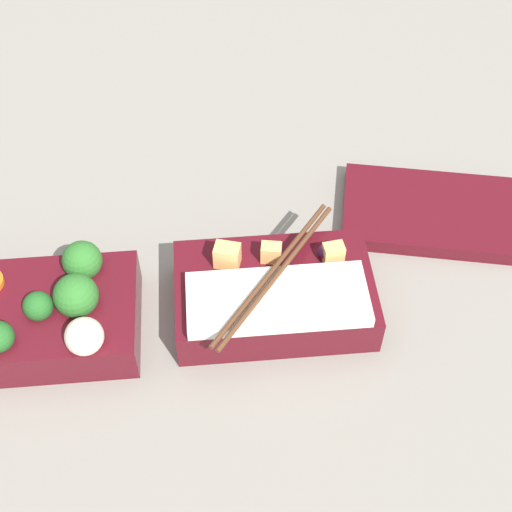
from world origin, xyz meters
The scene contains 4 objects.
ground_plane centered at (0.00, 0.00, 0.00)m, with size 3.00×3.00×0.00m, color gray.
bento_tray_vegetable centered at (-0.12, 0.00, 0.03)m, with size 0.20×0.13×0.08m.
bento_tray_rice centered at (0.11, 0.01, 0.03)m, with size 0.20×0.17×0.07m.
bento_lid centered at (0.30, 0.12, 0.01)m, with size 0.19×0.12×0.02m, color #510F19.
Camera 1 is at (0.06, -0.42, 0.60)m, focal length 50.00 mm.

